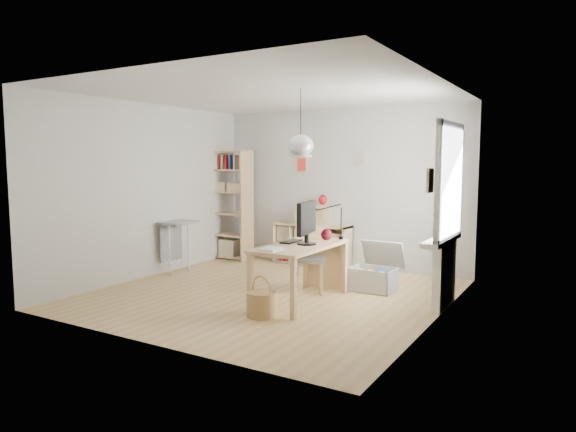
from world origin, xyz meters
The scene contains 20 objects.
ground centered at (0.00, 0.00, 0.00)m, with size 4.50×4.50×0.00m, color tan.
room_shell centered at (0.55, -0.15, 2.00)m, with size 4.50×4.50×4.50m.
window_unit centered at (2.23, 0.60, 1.55)m, with size 0.07×1.16×1.46m.
radiator centered at (2.19, 0.60, 0.40)m, with size 0.10×0.80×0.80m, color white.
windowsill centered at (2.14, 0.60, 0.83)m, with size 0.22×1.20×0.06m, color silver.
desk centered at (0.55, -0.15, 0.66)m, with size 0.70×1.50×0.75m.
cube_shelf centered at (-0.47, 2.08, 0.30)m, with size 1.40×0.38×0.72m.
tall_bookshelf centered at (-2.04, 1.80, 1.09)m, with size 0.80×0.38×2.00m.
side_table centered at (-2.04, 0.35, 0.67)m, with size 0.40×0.55×0.85m.
chair centered at (0.37, 0.43, 0.51)m, with size 0.57×0.57×0.89m.
wicker_basket centered at (0.47, -0.93, 0.16)m, with size 0.35×0.35×0.49m.
storage_chest centered at (1.14, 0.94, 0.22)m, with size 0.65×0.73×0.66m.
monitor centered at (0.62, -0.11, 1.06)m, with size 0.25×0.63×0.55m.
keyboard centered at (0.35, -0.05, 0.76)m, with size 0.14×0.38×0.02m, color black.
task_lamp centered at (0.60, 0.46, 1.06)m, with size 0.43×0.16×0.46m.
yarn_ball centered at (0.67, 0.35, 0.83)m, with size 0.15×0.15×0.15m, color #49091A.
paper_tray centered at (0.46, -0.71, 0.76)m, with size 0.22×0.27×0.03m, color silver.
drawer_chest centered at (-0.42, 2.04, 0.89)m, with size 0.61×0.28×0.35m, color beige.
red_vase centered at (-0.23, 2.04, 1.15)m, with size 0.15×0.15×0.18m, color maroon.
potted_plant centered at (2.12, 0.69, 1.02)m, with size 0.29×0.25×0.32m, color #2D5E23.
Camera 1 is at (3.70, -5.79, 1.79)m, focal length 32.00 mm.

